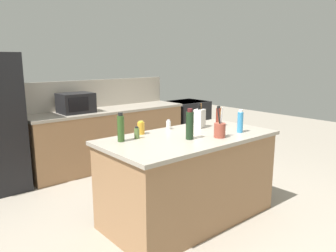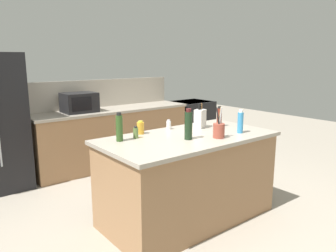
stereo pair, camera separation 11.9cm
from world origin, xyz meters
name	(u,v)px [view 2 (the right image)]	position (x,y,z in m)	size (l,w,h in m)	color
ground_plane	(187,217)	(0.00, 0.00, 0.00)	(14.00, 14.00, 0.00)	gray
back_counter_run	(113,137)	(0.30, 2.20, 0.47)	(2.66, 0.66, 0.94)	#936B47
wall_backsplash	(103,93)	(0.30, 2.52, 1.17)	(2.62, 0.03, 0.46)	#B2A899
kitchen_island	(188,177)	(0.00, 0.00, 0.47)	(1.90, 0.99, 0.94)	#936B47
range_oven	(191,124)	(2.05, 2.20, 0.47)	(0.76, 0.65, 0.92)	black
microwave	(79,102)	(-0.26, 2.20, 1.09)	(0.49, 0.39, 0.30)	black
knife_block	(200,118)	(0.38, 0.22, 1.05)	(0.15, 0.14, 0.29)	beige
utensil_crock	(219,130)	(0.19, -0.26, 1.02)	(0.12, 0.12, 0.32)	brown
dish_soap_bottle	(240,122)	(0.54, -0.25, 1.06)	(0.06, 0.06, 0.26)	#3384BC
olive_oil_bottle	(119,128)	(-0.69, 0.26, 1.08)	(0.07, 0.07, 0.29)	#2D4C1E
vinegar_bottle	(219,117)	(0.61, 0.13, 1.06)	(0.06, 0.06, 0.25)	maroon
spice_jar_oregano	(136,133)	(-0.49, 0.26, 1.00)	(0.05, 0.05, 0.12)	#567038
honey_jar	(140,128)	(-0.35, 0.39, 1.01)	(0.08, 0.08, 0.14)	gold
wine_bottle	(188,125)	(-0.10, -0.11, 1.09)	(0.08, 0.08, 0.32)	black
salt_shaker	(169,125)	(0.04, 0.39, 0.99)	(0.05, 0.05, 0.11)	silver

